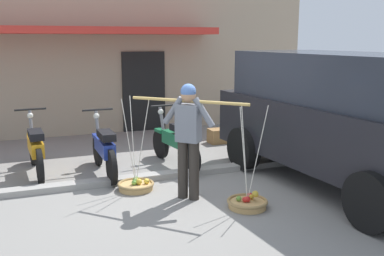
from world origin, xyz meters
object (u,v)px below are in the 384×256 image
at_px(fruit_vendor, 188,134).
at_px(motorcycle_second_in_row, 104,149).
at_px(fruit_basket_left_side, 247,202).
at_px(parked_truck, 345,116).
at_px(fruit_basket_right_side, 136,185).
at_px(wooden_crate, 219,136).
at_px(motorcycle_third_in_row, 176,142).
at_px(motorcycle_nearest_shop, 35,149).

bearing_deg(fruit_vendor, motorcycle_second_in_row, 120.48).
height_order(fruit_vendor, fruit_basket_left_side, fruit_vendor).
bearing_deg(parked_truck, fruit_basket_left_side, -169.61).
bearing_deg(fruit_vendor, fruit_basket_right_side, 134.42).
bearing_deg(wooden_crate, parked_truck, -79.49).
bearing_deg(fruit_basket_left_side, fruit_basket_right_side, 134.60).
bearing_deg(motorcycle_second_in_row, motorcycle_third_in_row, 2.18).
xyz_separation_m(fruit_vendor, fruit_basket_right_side, (-0.63, 0.64, -0.90)).
distance_m(motorcycle_nearest_shop, parked_truck, 5.18).
relative_size(motorcycle_nearest_shop, parked_truck, 0.37).
height_order(fruit_basket_left_side, wooden_crate, fruit_basket_left_side).
distance_m(fruit_basket_left_side, motorcycle_second_in_row, 2.77).
xyz_separation_m(motorcycle_second_in_row, parked_truck, (3.45, -1.90, 0.68)).
distance_m(fruit_basket_left_side, wooden_crate, 3.91).
distance_m(fruit_vendor, motorcycle_nearest_shop, 2.96).
bearing_deg(parked_truck, wooden_crate, 100.51).
relative_size(motorcycle_third_in_row, parked_truck, 0.37).
height_order(fruit_basket_left_side, fruit_basket_right_side, same).
distance_m(fruit_vendor, motorcycle_third_in_row, 1.77).
bearing_deg(motorcycle_third_in_row, fruit_basket_left_side, -83.43).
distance_m(fruit_basket_left_side, motorcycle_nearest_shop, 3.83).
xyz_separation_m(fruit_basket_right_side, wooden_crate, (2.52, 2.41, 0.08)).
bearing_deg(motorcycle_third_in_row, motorcycle_nearest_shop, 170.04).
bearing_deg(motorcycle_second_in_row, motorcycle_nearest_shop, 156.65).
bearing_deg(parked_truck, motorcycle_third_in_row, 137.61).
height_order(fruit_basket_left_side, motorcycle_nearest_shop, fruit_basket_left_side).
bearing_deg(motorcycle_nearest_shop, fruit_basket_right_side, -45.44).
bearing_deg(motorcycle_nearest_shop, motorcycle_third_in_row, -9.96).
distance_m(fruit_basket_right_side, motorcycle_second_in_row, 1.07).
xyz_separation_m(parked_truck, wooden_crate, (-0.62, 3.36, -0.97)).
bearing_deg(fruit_basket_right_side, wooden_crate, 43.78).
distance_m(fruit_basket_left_side, motorcycle_third_in_row, 2.34).
bearing_deg(parked_truck, fruit_basket_right_side, 163.28).
height_order(motorcycle_third_in_row, wooden_crate, motorcycle_third_in_row).
relative_size(fruit_vendor, motorcycle_second_in_row, 0.93).
relative_size(fruit_basket_left_side, wooden_crate, 3.30).
xyz_separation_m(fruit_basket_right_side, motorcycle_nearest_shop, (-1.41, 1.43, 0.37)).
bearing_deg(fruit_basket_left_side, wooden_crate, 71.34).
xyz_separation_m(motorcycle_nearest_shop, motorcycle_second_in_row, (1.10, -0.47, 0.00)).
bearing_deg(motorcycle_second_in_row, fruit_vendor, -59.52).
bearing_deg(fruit_basket_right_side, motorcycle_nearest_shop, 134.56).
distance_m(fruit_basket_left_side, parked_truck, 2.17).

